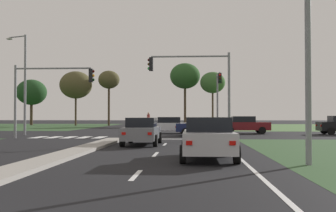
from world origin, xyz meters
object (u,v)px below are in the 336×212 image
Objects in this scene: treeline_near at (32,92)px; car_white_second at (168,125)px; car_maroon_seventh at (244,125)px; street_lamp_second at (23,79)px; pedestrian_at_median at (148,118)px; treeline_second at (76,85)px; treeline_fourth at (185,76)px; traffic_signal_far_right at (218,91)px; traffic_signal_near_right at (199,79)px; treeline_fifth at (213,83)px; treeline_third at (109,80)px; traffic_signal_near_left at (46,87)px; car_silver_near at (208,138)px; car_navy_fourth at (202,126)px; car_grey_sixth at (142,131)px.

car_white_second is at bearing -50.55° from treeline_near.
street_lamp_second is (-18.77, -3.63, 3.91)m from car_maroon_seventh.
pedestrian_at_median reaches higher than car_maroon_seventh.
treeline_second is 0.85× the size of treeline_fourth.
traffic_signal_near_right is at bearing -99.93° from traffic_signal_far_right.
treeline_fifth reaches higher than street_lamp_second.
treeline_third is (-11.12, 27.75, 6.50)m from car_white_second.
car_white_second is 31.54m from treeline_fourth.
street_lamp_second reaches higher than traffic_signal_near_left.
treeline_third is 16.55m from treeline_fifth.
pedestrian_at_median is 0.22× the size of treeline_fifth.
car_silver_near is 0.53× the size of street_lamp_second.
car_navy_fourth is at bearing -66.13° from treeline_third.
street_lamp_second is at bearing 97.96° from pedestrian_at_median.
treeline_near is (-16.44, 38.61, 1.79)m from traffic_signal_near_left.
pedestrian_at_median is at bearing -138.11° from car_maroon_seventh.
pedestrian_at_median is at bearing 95.28° from car_grey_sixth.
pedestrian_at_median is at bearing -50.95° from treeline_second.
treeline_third reaches higher than pedestrian_at_median.
pedestrian_at_median is at bearing -41.46° from treeline_near.
traffic_signal_near_right is 0.68× the size of treeline_third.
treeline_second is (-19.33, 31.38, 5.71)m from car_navy_fourth.
treeline_second is 0.99× the size of treeline_third.
treeline_third is at bearing 21.83° from car_white_second.
treeline_second is (-19.16, 49.35, 5.68)m from car_silver_near.
pedestrian_at_median is at bearing 99.90° from car_silver_near.
car_silver_near is at bearing -93.04° from treeline_fifth.
car_silver_near is 2.39× the size of pedestrian_at_median.
car_maroon_seventh is 14.70m from pedestrian_at_median.
car_silver_near is at bearing -65.57° from car_grey_sixth.
car_grey_sixth is 50.84m from treeline_near.
traffic_signal_near_right is 39.52m from treeline_fourth.
treeline_fifth is at bearing 61.34° from street_lamp_second.
traffic_signal_near_right is at bearing -94.29° from treeline_fifth.
pedestrian_at_median is 21.95m from treeline_second.
car_grey_sixth reaches higher than car_white_second.
treeline_fifth is at bearing 0.58° from treeline_third.
traffic_signal_near_right is 40.79m from treeline_second.
traffic_signal_near_left is 40.60m from treeline_fourth.
street_lamp_second is (-16.65, -6.95, 0.73)m from traffic_signal_far_right.
pedestrian_at_median reaches higher than car_silver_near.
car_white_second is 39.10m from treeline_near.
treeline_fourth is at bearing 87.96° from car_grey_sixth.
treeline_second is at bearing 111.22° from car_silver_near.
traffic_signal_far_right is at bearing -91.57° from treeline_fifth.
street_lamp_second is (-3.68, 4.85, 1.02)m from traffic_signal_near_left.
street_lamp_second is (-11.90, -3.79, 3.95)m from car_white_second.
treeline_fourth is (1.01, 30.65, 7.35)m from car_white_second.
treeline_second reaches higher than car_white_second.
street_lamp_second reaches higher than treeline_near.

